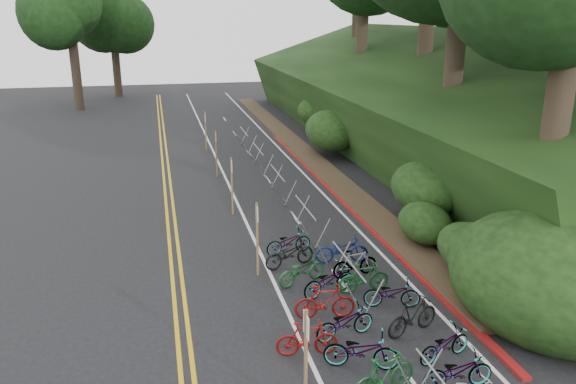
{
  "coord_description": "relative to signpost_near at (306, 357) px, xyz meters",
  "views": [
    {
      "loc": [
        -2.27,
        -11.53,
        8.16
      ],
      "look_at": [
        2.69,
        9.55,
        1.3
      ],
      "focal_mm": 35.0,
      "sensor_mm": 36.0,
      "label": 1
    }
  ],
  "objects": [
    {
      "name": "ground",
      "position": [
        -0.36,
        1.93,
        -1.45
      ],
      "size": [
        120.0,
        120.0,
        0.0
      ],
      "primitive_type": "plane",
      "color": "black",
      "rests_on": "ground"
    },
    {
      "name": "road_markings",
      "position": [
        0.27,
        12.03,
        -1.45
      ],
      "size": [
        7.47,
        80.0,
        0.01
      ],
      "color": "gold",
      "rests_on": "ground"
    },
    {
      "name": "red_curb",
      "position": [
        5.34,
        13.93,
        -1.4
      ],
      "size": [
        0.25,
        28.0,
        0.1
      ],
      "primitive_type": "cube",
      "color": "maroon",
      "rests_on": "ground"
    },
    {
      "name": "embankment",
      "position": [
        12.6,
        20.97,
        1.12
      ],
      "size": [
        14.3,
        48.14,
        9.11
      ],
      "color": "black",
      "rests_on": "ground"
    },
    {
      "name": "bike_racks_rest",
      "position": [
        2.64,
        14.93,
        -0.6
      ],
      "size": [
        1.14,
        23.0,
        1.17
      ],
      "color": "gray",
      "rests_on": "ground"
    },
    {
      "name": "signpost_near",
      "position": [
        0.0,
        0.0,
        0.0
      ],
      "size": [
        0.08,
        0.4,
        2.54
      ],
      "color": "brown",
      "rests_on": "ground"
    },
    {
      "name": "signposts_rest",
      "position": [
        0.24,
        15.93,
        -0.02
      ],
      "size": [
        0.08,
        18.4,
        2.5
      ],
      "color": "brown",
      "rests_on": "ground"
    },
    {
      "name": "bike_front",
      "position": [
        0.62,
        2.15,
        -0.98
      ],
      "size": [
        0.64,
        1.61,
        0.94
      ],
      "primitive_type": "imported",
      "rotation": [
        0.0,
        0.0,
        1.44
      ],
      "color": "maroon",
      "rests_on": "ground"
    },
    {
      "name": "bike_valet",
      "position": [
        2.46,
        3.57,
        -0.98
      ],
      "size": [
        3.52,
        11.31,
        1.05
      ],
      "color": "slate",
      "rests_on": "ground"
    }
  ]
}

